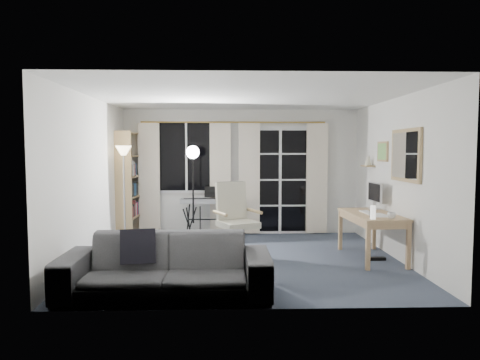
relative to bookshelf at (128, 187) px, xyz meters
name	(u,v)px	position (x,y,z in m)	size (l,w,h in m)	color
floor	(246,260)	(2.13, -1.73, -0.94)	(4.50, 4.00, 0.02)	#373F50
window	(186,157)	(1.08, 0.24, 0.57)	(1.20, 0.08, 1.40)	white
french_door	(280,181)	(2.88, 0.24, 0.09)	(1.32, 0.09, 2.11)	white
curtains	(234,178)	(1.99, 0.15, 0.16)	(3.60, 0.07, 2.13)	gold
bookshelf	(128,187)	(0.00, 0.00, 0.00)	(0.35, 0.93, 1.96)	tan
torchiere_lamp	(124,165)	(0.11, -0.74, 0.43)	(0.35, 0.35, 1.70)	#B2B2B7
keyboard_piano	(213,201)	(1.59, -0.03, -0.27)	(1.21, 0.60, 0.88)	black
studio_light	(193,164)	(1.28, -0.87, 0.46)	(0.32, 0.35, 1.74)	black
office_chair	(234,214)	(1.96, -1.67, -0.26)	(0.79, 0.78, 1.15)	black
desk	(372,219)	(4.01, -1.74, -0.33)	(0.70, 1.30, 0.68)	tan
monitor	(375,193)	(4.20, -1.29, 0.01)	(0.17, 0.49, 0.43)	silver
desk_clutter	(373,226)	(3.95, -1.96, -0.39)	(0.39, 0.78, 0.87)	white
mug	(391,215)	(4.11, -2.24, -0.19)	(0.11, 0.09, 0.11)	silver
wall_mirror	(406,155)	(4.35, -2.08, 0.62)	(0.04, 0.94, 0.74)	tan
framed_print	(383,152)	(4.35, -1.18, 0.67)	(0.03, 0.42, 0.32)	tan
wall_shelf	(368,163)	(4.29, -0.68, 0.48)	(0.16, 0.30, 0.18)	tan
sofa	(166,255)	(1.17, -3.28, -0.48)	(2.31, 0.68, 0.90)	#313033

